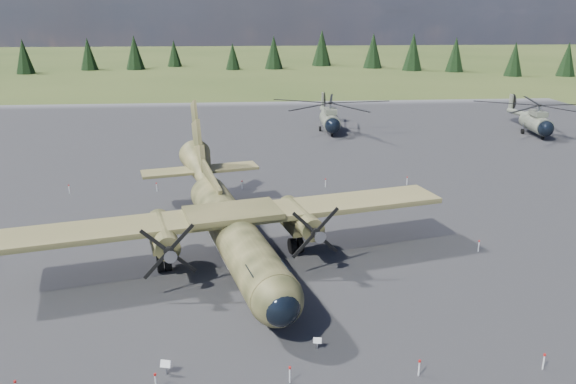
{
  "coord_description": "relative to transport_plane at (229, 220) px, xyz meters",
  "views": [
    {
      "loc": [
        0.12,
        -35.07,
        16.12
      ],
      "look_at": [
        3.21,
        2.0,
        4.13
      ],
      "focal_mm": 35.0,
      "sensor_mm": 36.0,
      "label": 1
    }
  ],
  "objects": [
    {
      "name": "transport_plane",
      "position": [
        0.0,
        0.0,
        0.0
      ],
      "size": [
        29.24,
        26.19,
        9.69
      ],
      "rotation": [
        0.0,
        0.0,
        0.24
      ],
      "color": "#383B20",
      "rests_on": "ground"
    },
    {
      "name": "ground",
      "position": [
        0.87,
        -0.35,
        -2.78
      ],
      "size": [
        500.0,
        500.0,
        0.0
      ],
      "primitive_type": "plane",
      "color": "#515A28",
      "rests_on": "ground"
    },
    {
      "name": "info_placard_right",
      "position": [
        4.47,
        -11.31,
        -2.34
      ],
      "size": [
        0.45,
        0.26,
        0.66
      ],
      "rotation": [
        0.0,
        0.0,
        -0.21
      ],
      "color": "gray",
      "rests_on": "ground"
    },
    {
      "name": "helicopter_mid",
      "position": [
        40.72,
        36.72,
        0.28
      ],
      "size": [
        18.75,
        20.83,
        4.32
      ],
      "rotation": [
        0.0,
        0.0,
        -0.11
      ],
      "color": "slate",
      "rests_on": "ground"
    },
    {
      "name": "apron",
      "position": [
        0.87,
        9.65,
        -2.78
      ],
      "size": [
        120.0,
        120.0,
        0.04
      ],
      "primitive_type": "cube",
      "color": "#5C5B60",
      "rests_on": "ground"
    },
    {
      "name": "info_placard_left",
      "position": [
        -2.81,
        -12.78,
        -2.27
      ],
      "size": [
        0.53,
        0.32,
        0.77
      ],
      "rotation": [
        0.0,
        0.0,
        -0.25
      ],
      "color": "gray",
      "rests_on": "ground"
    },
    {
      "name": "helicopter_near",
      "position": [
        13.19,
        40.96,
        0.29
      ],
      "size": [
        17.7,
        20.43,
        4.33
      ],
      "rotation": [
        0.0,
        0.0,
        -0.04
      ],
      "color": "slate",
      "rests_on": "ground"
    },
    {
      "name": "treeline",
      "position": [
        -0.78,
        0.58,
        1.88
      ],
      "size": [
        292.91,
        287.7,
        10.88
      ],
      "color": "black",
      "rests_on": "ground"
    },
    {
      "name": "barrier_fence",
      "position": [
        0.41,
        -0.43,
        -2.28
      ],
      "size": [
        33.12,
        29.62,
        0.85
      ],
      "color": "white",
      "rests_on": "ground"
    }
  ]
}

